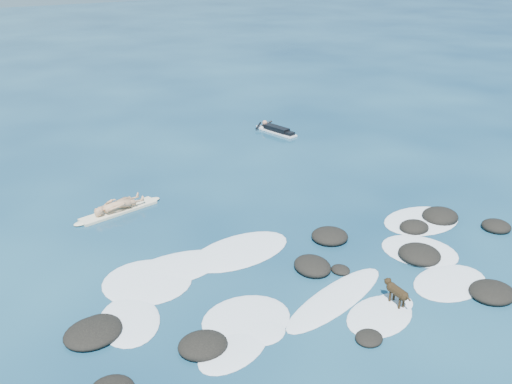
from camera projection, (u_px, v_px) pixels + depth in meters
ground at (313, 275)px, 15.97m from camera, size 160.00×160.00×0.00m
reef_rocks at (341, 272)px, 15.90m from camera, size 14.28×5.98×0.47m
breaking_foam at (287, 279)px, 15.76m from camera, size 12.69×7.05×0.12m
standing_surfer_rig at (117, 192)px, 19.35m from camera, size 3.31×1.08×1.89m
paddling_surfer_rig at (276, 130)px, 27.79m from camera, size 1.25×2.58×0.45m
dog at (396, 291)px, 14.46m from camera, size 0.28×1.02×0.65m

